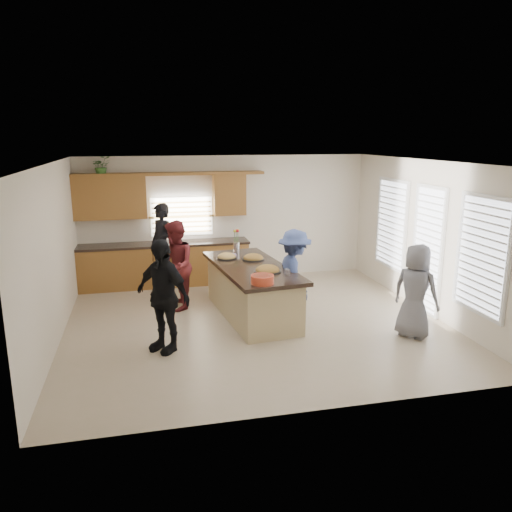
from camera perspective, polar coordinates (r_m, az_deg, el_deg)
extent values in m
plane|color=tan|center=(8.91, -0.06, -7.61)|extent=(6.50, 6.50, 0.00)
cube|color=silver|center=(11.39, -3.44, 4.36)|extent=(6.50, 0.02, 2.80)
cube|color=silver|center=(5.72, 6.68, -5.06)|extent=(6.50, 0.02, 2.80)
cube|color=silver|center=(8.41, -22.19, 0.07)|extent=(0.02, 6.00, 2.80)
cube|color=silver|center=(9.74, 18.93, 2.07)|extent=(0.02, 6.00, 2.80)
cube|color=white|center=(8.31, -0.07, 10.69)|extent=(6.50, 6.00, 0.02)
cube|color=olive|center=(11.14, -10.35, -1.04)|extent=(3.65, 0.62, 0.90)
cube|color=black|center=(11.03, -10.45, 1.35)|extent=(3.70, 0.65, 0.05)
cube|color=olive|center=(11.01, -16.35, 6.41)|extent=(1.50, 0.36, 0.90)
cube|color=olive|center=(11.15, -3.07, 7.02)|extent=(0.70, 0.36, 0.90)
cube|color=olive|center=(10.96, -9.77, 9.25)|extent=(4.05, 0.40, 0.06)
cube|color=olive|center=(11.22, -8.47, 4.49)|extent=(1.35, 0.08, 0.85)
cube|color=white|center=(10.83, 15.22, 3.56)|extent=(0.06, 1.10, 1.75)
cube|color=white|center=(9.69, 18.98, 0.64)|extent=(0.06, 0.85, 2.25)
cube|color=white|center=(8.43, 24.42, 0.06)|extent=(0.06, 1.10, 1.75)
cube|color=tan|center=(9.11, -0.49, -4.19)|extent=(1.28, 2.60, 0.88)
cube|color=black|center=(8.97, -0.50, -1.30)|extent=(1.46, 2.82, 0.07)
cube|color=black|center=(9.24, -0.48, -6.55)|extent=(1.19, 2.51, 0.08)
cylinder|color=black|center=(8.54, 1.33, -1.74)|extent=(0.46, 0.46, 0.02)
ellipsoid|color=#A47333|center=(8.54, 1.33, -1.63)|extent=(0.42, 0.42, 0.19)
cylinder|color=black|center=(9.38, -0.31, -0.35)|extent=(0.42, 0.42, 0.02)
ellipsoid|color=#A47333|center=(9.37, -0.31, -0.25)|extent=(0.38, 0.38, 0.17)
cylinder|color=black|center=(9.49, -3.37, -0.20)|extent=(0.39, 0.39, 0.02)
ellipsoid|color=#DBB15D|center=(9.49, -3.37, -0.10)|extent=(0.35, 0.35, 0.16)
cylinder|color=#D74427|center=(7.85, 0.73, -2.69)|extent=(0.37, 0.37, 0.14)
cylinder|color=#EDE8BC|center=(7.84, 0.73, -2.36)|extent=(0.30, 0.30, 0.04)
cylinder|color=white|center=(8.34, 3.59, -1.84)|extent=(0.09, 0.09, 0.11)
cylinder|color=#A182BE|center=(9.61, -2.89, 0.06)|extent=(0.22, 0.22, 0.05)
cylinder|color=silver|center=(10.13, -2.25, 1.11)|extent=(0.13, 0.13, 0.17)
imported|color=#3B6D2B|center=(10.96, -17.26, 9.78)|extent=(0.45, 0.42, 0.41)
imported|color=black|center=(10.95, -10.72, 1.18)|extent=(0.70, 0.80, 1.83)
imported|color=maroon|center=(9.47, -9.19, -1.10)|extent=(0.67, 0.85, 1.70)
imported|color=black|center=(7.66, -10.64, -4.50)|extent=(1.01, 1.04, 1.75)
imported|color=#3F508A|center=(8.86, 4.41, -2.19)|extent=(0.62, 1.06, 1.63)
imported|color=slate|center=(8.47, 17.78, -3.85)|extent=(0.84, 0.91, 1.55)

